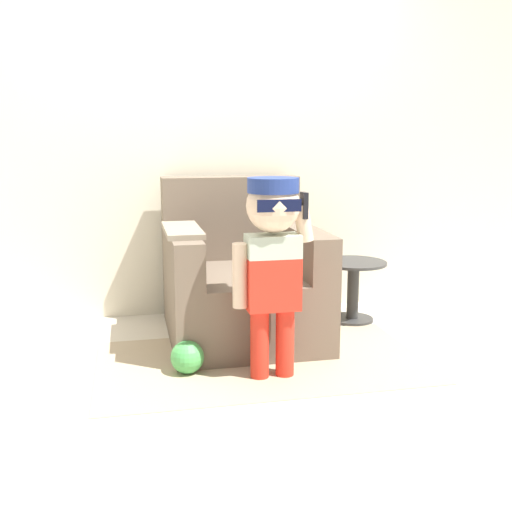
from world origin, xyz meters
TOP-DOWN VIEW (x-y plane):
  - ground_plane at (0.00, 0.00)m, footprint 10.00×10.00m
  - wall_back at (0.00, 0.75)m, footprint 10.00×0.05m
  - armchair at (0.14, 0.19)m, footprint 0.92×1.03m
  - person_child at (0.16, -0.53)m, footprint 0.42×0.31m
  - side_table at (0.92, 0.29)m, footprint 0.43×0.43m
  - rug at (0.15, -0.33)m, footprint 1.78×1.01m
  - toy_ball at (-0.26, -0.40)m, footprint 0.18×0.18m

SIDE VIEW (x-z plane):
  - ground_plane at x=0.00m, z-range 0.00..0.00m
  - rug at x=0.15m, z-range 0.00..0.01m
  - toy_ball at x=-0.26m, z-range 0.00..0.18m
  - side_table at x=0.92m, z-range 0.04..0.45m
  - armchair at x=0.14m, z-range -0.14..0.82m
  - person_child at x=0.16m, z-range 0.17..1.19m
  - wall_back at x=0.00m, z-range 0.00..2.60m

